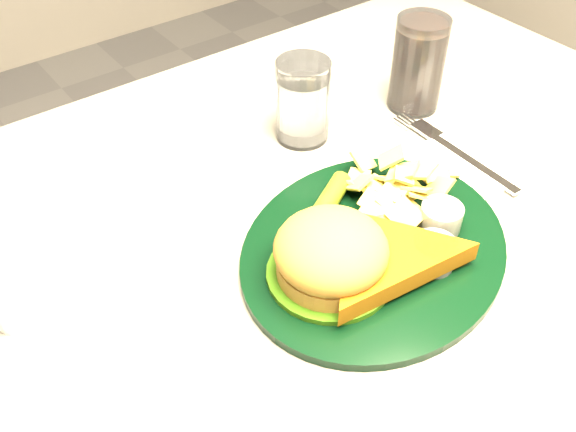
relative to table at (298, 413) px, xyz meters
name	(u,v)px	position (x,y,z in m)	size (l,w,h in m)	color
table	(298,413)	(0.00, 0.00, 0.00)	(1.20, 0.80, 0.75)	gray
dinner_plate	(377,227)	(0.04, -0.07, 0.41)	(0.32, 0.26, 0.07)	black
water_glass	(303,101)	(0.11, 0.14, 0.43)	(0.07, 0.07, 0.11)	white
cola_glass	(418,64)	(0.28, 0.11, 0.44)	(0.07, 0.07, 0.13)	black
fork_napkin	(468,160)	(0.24, -0.03, 0.38)	(0.13, 0.17, 0.01)	white
ramekin	(14,312)	(-0.29, 0.06, 0.39)	(0.04, 0.04, 0.02)	white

